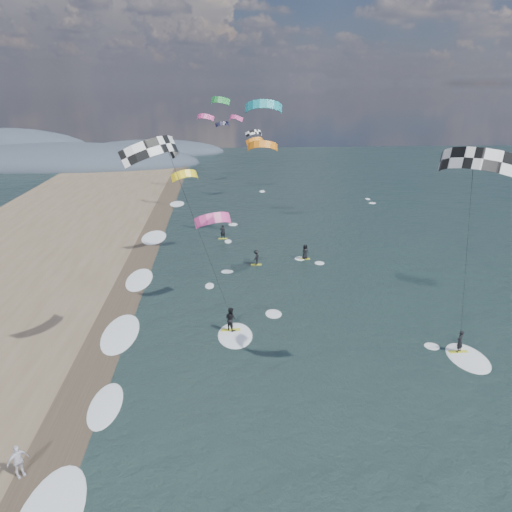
{
  "coord_description": "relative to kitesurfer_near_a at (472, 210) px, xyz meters",
  "views": [
    {
      "loc": [
        -3.24,
        -19.34,
        17.89
      ],
      "look_at": [
        -1.0,
        12.0,
        7.0
      ],
      "focal_mm": 35.0,
      "sensor_mm": 36.0,
      "label": 1
    }
  ],
  "objects": [
    {
      "name": "kitesurfer_near_b",
      "position": [
        -15.17,
        4.99,
        -1.04
      ],
      "size": [
        6.96,
        9.48,
        15.65
      ],
      "color": "gold",
      "rests_on": "ground"
    },
    {
      "name": "beach_walker",
      "position": [
        -23.24,
        -4.93,
        -10.64
      ],
      "size": [
        1.03,
        1.01,
        1.74
      ],
      "primitive_type": "imported",
      "rotation": [
        0.0,
        0.0,
        0.77
      ],
      "color": "silver",
      "rests_on": "ground"
    },
    {
      "name": "ground",
      "position": [
        -10.03,
        -5.58,
        -11.51
      ],
      "size": [
        260.0,
        260.0,
        0.0
      ],
      "primitive_type": "plane",
      "color": "black",
      "rests_on": "ground"
    },
    {
      "name": "kitesurfer_near_a",
      "position": [
        0.0,
        0.0,
        0.0
      ],
      "size": [
        7.7,
        9.3,
        15.42
      ],
      "color": "gold",
      "rests_on": "ground"
    },
    {
      "name": "coastal_hills",
      "position": [
        -54.88,
        102.28,
        -11.51
      ],
      "size": [
        80.0,
        41.0,
        15.0
      ],
      "color": "#3D4756",
      "rests_on": "ground"
    },
    {
      "name": "shoreline_surf",
      "position": [
        -20.83,
        9.17,
        -11.51
      ],
      "size": [
        2.4,
        79.4,
        0.11
      ],
      "color": "white",
      "rests_on": "ground"
    },
    {
      "name": "far_kitesurfers",
      "position": [
        -8.76,
        26.27,
        -10.68
      ],
      "size": [
        9.85,
        10.33,
        1.73
      ],
      "color": "gold",
      "rests_on": "ground"
    },
    {
      "name": "bg_kite_field",
      "position": [
        -11.1,
        49.28,
        0.0
      ],
      "size": [
        13.43,
        71.34,
        9.4
      ],
      "color": "orange",
      "rests_on": "ground"
    },
    {
      "name": "wet_sand_strip",
      "position": [
        -22.03,
        4.42,
        -11.51
      ],
      "size": [
        3.0,
        240.0,
        0.0
      ],
      "primitive_type": "cube",
      "color": "#382D23",
      "rests_on": "ground"
    }
  ]
}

